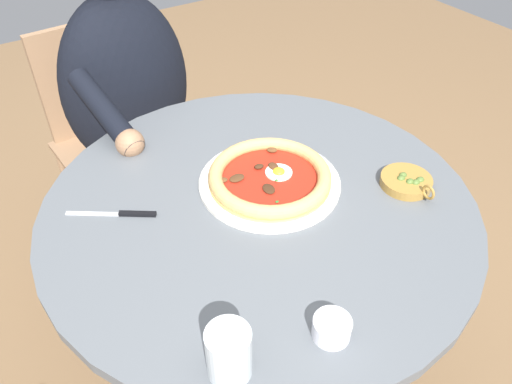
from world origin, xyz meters
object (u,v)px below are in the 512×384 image
object	(u,v)px
dining_table	(259,264)
water_glass	(229,355)
diner_person	(137,142)
cafe_chair_diner	(119,127)
pizza_on_plate	(270,178)
ramekin_capers	(332,328)
olive_pan	(407,182)
steak_knife	(124,214)

from	to	relation	value
dining_table	water_glass	xyz separation A→B (m)	(0.25, 0.30, 0.24)
diner_person	cafe_chair_diner	bearing A→B (deg)	-86.44
dining_table	cafe_chair_diner	xyz separation A→B (m)	(0.06, -0.78, -0.02)
water_glass	cafe_chair_diner	distance (m)	1.14
dining_table	pizza_on_plate	distance (m)	0.23
ramekin_capers	olive_pan	world-z (taller)	olive_pan
cafe_chair_diner	pizza_on_plate	bearing A→B (deg)	98.23
olive_pan	ramekin_capers	bearing A→B (deg)	28.42
steak_knife	olive_pan	world-z (taller)	olive_pan
water_glass	ramekin_capers	distance (m)	0.17
ramekin_capers	dining_table	bearing A→B (deg)	-103.32
dining_table	water_glass	size ratio (longest dim) A/B	9.83
cafe_chair_diner	steak_knife	bearing A→B (deg)	73.35
pizza_on_plate	steak_knife	bearing A→B (deg)	-14.46
steak_knife	cafe_chair_diner	world-z (taller)	cafe_chair_diner
dining_table	ramekin_capers	xyz separation A→B (m)	(0.08, 0.34, 0.22)
pizza_on_plate	water_glass	bearing A→B (deg)	48.40
diner_person	water_glass	bearing A→B (deg)	77.97
pizza_on_plate	water_glass	distance (m)	0.45
dining_table	ramekin_capers	distance (m)	0.41
pizza_on_plate	ramekin_capers	world-z (taller)	pizza_on_plate
pizza_on_plate	diner_person	distance (m)	0.65
ramekin_capers	pizza_on_plate	bearing A→B (deg)	-109.26
olive_pan	pizza_on_plate	bearing A→B (deg)	-33.51
olive_pan	diner_person	xyz separation A→B (m)	(0.35, -0.77, -0.22)
olive_pan	dining_table	bearing A→B (deg)	-23.62
steak_knife	ramekin_capers	xyz separation A→B (m)	(-0.18, 0.45, 0.02)
steak_knife	cafe_chair_diner	size ratio (longest dim) A/B	0.19
dining_table	pizza_on_plate	xyz separation A→B (m)	(-0.05, -0.03, 0.22)
olive_pan	diner_person	bearing A→B (deg)	-65.53
dining_table	water_glass	bearing A→B (deg)	50.53
steak_knife	olive_pan	size ratio (longest dim) A/B	1.17
water_glass	cafe_chair_diner	bearing A→B (deg)	-100.03
olive_pan	water_glass	bearing A→B (deg)	17.27
diner_person	ramekin_capers	bearing A→B (deg)	88.17
steak_knife	pizza_on_plate	bearing A→B (deg)	165.54
dining_table	steak_knife	xyz separation A→B (m)	(0.26, -0.11, 0.20)
cafe_chair_diner	dining_table	bearing A→B (deg)	94.24
dining_table	diner_person	distance (m)	0.64
pizza_on_plate	cafe_chair_diner	bearing A→B (deg)	-81.77
water_glass	steak_knife	xyz separation A→B (m)	(0.01, -0.42, -0.04)
steak_knife	ramekin_capers	size ratio (longest dim) A/B	2.54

